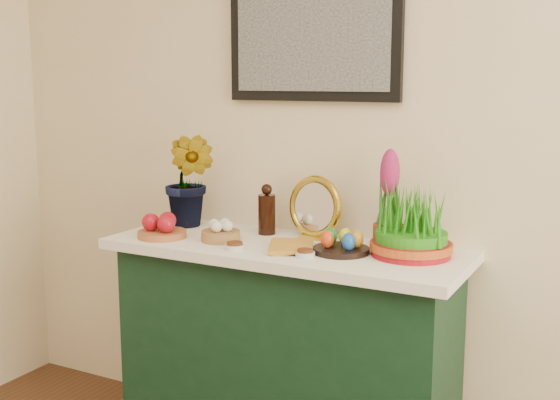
% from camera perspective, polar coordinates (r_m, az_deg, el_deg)
% --- Properties ---
extents(sideboard, '(1.30, 0.45, 0.85)m').
position_cam_1_polar(sideboard, '(2.85, 0.48, -12.72)').
color(sideboard, '#12331E').
rests_on(sideboard, ground).
extents(tablecloth, '(1.40, 0.55, 0.04)m').
position_cam_1_polar(tablecloth, '(2.71, 0.50, -4.01)').
color(tablecloth, white).
rests_on(tablecloth, sideboard).
extents(hyacinth_green, '(0.27, 0.23, 0.53)m').
position_cam_1_polar(hyacinth_green, '(3.00, -7.37, 2.84)').
color(hyacinth_green, '#2F6C20').
rests_on(hyacinth_green, tablecloth).
extents(apple_bowl, '(0.25, 0.25, 0.10)m').
position_cam_1_polar(apple_bowl, '(2.85, -9.58, -2.20)').
color(apple_bowl, '#A75E34').
rests_on(apple_bowl, tablecloth).
extents(garlic_basket, '(0.19, 0.19, 0.09)m').
position_cam_1_polar(garlic_basket, '(2.76, -4.84, -2.62)').
color(garlic_basket, '#A67543').
rests_on(garlic_basket, tablecloth).
extents(vinegar_cruet, '(0.07, 0.07, 0.21)m').
position_cam_1_polar(vinegar_cruet, '(2.86, -1.08, -0.98)').
color(vinegar_cruet, black).
rests_on(vinegar_cruet, tablecloth).
extents(mirror, '(0.26, 0.11, 0.25)m').
position_cam_1_polar(mirror, '(2.79, 2.84, -0.65)').
color(mirror, gold).
rests_on(mirror, tablecloth).
extents(book, '(0.22, 0.26, 0.03)m').
position_cam_1_polar(book, '(2.62, -0.87, -3.71)').
color(book, gold).
rests_on(book, tablecloth).
extents(spice_dish_left, '(0.07, 0.07, 0.03)m').
position_cam_1_polar(spice_dish_left, '(2.62, -3.71, -3.76)').
color(spice_dish_left, silver).
rests_on(spice_dish_left, tablecloth).
extents(spice_dish_right, '(0.07, 0.07, 0.03)m').
position_cam_1_polar(spice_dish_right, '(2.51, 2.07, -4.35)').
color(spice_dish_right, silver).
rests_on(spice_dish_right, tablecloth).
extents(egg_plate, '(0.27, 0.27, 0.09)m').
position_cam_1_polar(egg_plate, '(2.57, 5.01, -3.64)').
color(egg_plate, black).
rests_on(egg_plate, tablecloth).
extents(hyacinth_pink, '(0.12, 0.12, 0.38)m').
position_cam_1_polar(hyacinth_pink, '(2.63, 8.86, -0.36)').
color(hyacinth_pink, brown).
rests_on(hyacinth_pink, tablecloth).
extents(wheatgrass_sabzeh, '(0.30, 0.30, 0.24)m').
position_cam_1_polar(wheatgrass_sabzeh, '(2.55, 10.65, -2.19)').
color(wheatgrass_sabzeh, maroon).
rests_on(wheatgrass_sabzeh, tablecloth).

